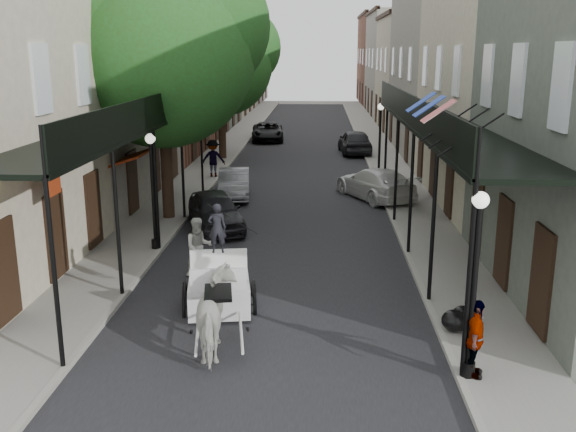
# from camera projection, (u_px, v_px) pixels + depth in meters

# --- Properties ---
(ground) EXTENTS (140.00, 140.00, 0.00)m
(ground) POSITION_uv_depth(u_px,v_px,m) (268.00, 333.00, 14.76)
(ground) COLOR gray
(ground) RESTS_ON ground
(road) EXTENTS (8.00, 90.00, 0.01)m
(road) POSITION_uv_depth(u_px,v_px,m) (298.00, 173.00, 34.10)
(road) COLOR black
(road) RESTS_ON ground
(sidewalk_left) EXTENTS (2.20, 90.00, 0.12)m
(sidewalk_left) POSITION_uv_depth(u_px,v_px,m) (204.00, 171.00, 34.32)
(sidewalk_left) COLOR gray
(sidewalk_left) RESTS_ON ground
(sidewalk_right) EXTENTS (2.20, 90.00, 0.12)m
(sidewalk_right) POSITION_uv_depth(u_px,v_px,m) (392.00, 173.00, 33.85)
(sidewalk_right) COLOR gray
(sidewalk_right) RESTS_ON ground
(building_row_left) EXTENTS (5.00, 80.00, 10.50)m
(building_row_left) POSITION_uv_depth(u_px,v_px,m) (175.00, 67.00, 42.86)
(building_row_left) COLOR beige
(building_row_left) RESTS_ON ground
(building_row_right) EXTENTS (5.00, 80.00, 10.50)m
(building_row_right) POSITION_uv_depth(u_px,v_px,m) (434.00, 67.00, 42.05)
(building_row_right) COLOR gray
(building_row_right) RESTS_ON ground
(gallery_left) EXTENTS (2.20, 18.05, 4.88)m
(gallery_left) POSITION_uv_depth(u_px,v_px,m) (136.00, 123.00, 20.72)
(gallery_left) COLOR black
(gallery_left) RESTS_ON sidewalk_left
(gallery_right) EXTENTS (2.20, 18.05, 4.88)m
(gallery_right) POSITION_uv_depth(u_px,v_px,m) (435.00, 124.00, 20.27)
(gallery_right) COLOR black
(gallery_right) RESTS_ON sidewalk_right
(tree_near) EXTENTS (7.31, 6.80, 9.63)m
(tree_near) POSITION_uv_depth(u_px,v_px,m) (173.00, 46.00, 23.18)
(tree_near) COLOR #382619
(tree_near) RESTS_ON sidewalk_left
(tree_far) EXTENTS (6.45, 6.00, 8.61)m
(tree_far) POSITION_uv_depth(u_px,v_px,m) (227.00, 59.00, 36.88)
(tree_far) COLOR #382619
(tree_far) RESTS_ON sidewalk_left
(lamppost_right_near) EXTENTS (0.32, 0.32, 3.71)m
(lamppost_right_near) POSITION_uv_depth(u_px,v_px,m) (474.00, 283.00, 12.12)
(lamppost_right_near) COLOR black
(lamppost_right_near) RESTS_ON sidewalk_right
(lamppost_left) EXTENTS (0.32, 0.32, 3.71)m
(lamppost_left) POSITION_uv_depth(u_px,v_px,m) (153.00, 190.00, 20.25)
(lamppost_left) COLOR black
(lamppost_left) RESTS_ON sidewalk_left
(lamppost_right_far) EXTENTS (0.32, 0.32, 3.71)m
(lamppost_right_far) POSITION_uv_depth(u_px,v_px,m) (380.00, 140.00, 31.46)
(lamppost_right_far) COLOR black
(lamppost_right_far) RESTS_ON sidewalk_right
(horse) EXTENTS (1.24, 2.18, 1.74)m
(horse) POSITION_uv_depth(u_px,v_px,m) (219.00, 314.00, 13.65)
(horse) COLOR beige
(horse) RESTS_ON ground
(carriage) EXTENTS (2.01, 2.76, 2.92)m
(carriage) POSITION_uv_depth(u_px,v_px,m) (219.00, 262.00, 16.21)
(carriage) COLOR black
(carriage) RESTS_ON ground
(pedestrian_walking) EXTENTS (1.02, 0.93, 1.71)m
(pedestrian_walking) POSITION_uv_depth(u_px,v_px,m) (199.00, 247.00, 18.38)
(pedestrian_walking) COLOR #B1B2A7
(pedestrian_walking) RESTS_ON ground
(pedestrian_sidewalk_left) EXTENTS (1.29, 0.85, 1.87)m
(pedestrian_sidewalk_left) POSITION_uv_depth(u_px,v_px,m) (213.00, 158.00, 32.25)
(pedestrian_sidewalk_left) COLOR gray
(pedestrian_sidewalk_left) RESTS_ON sidewalk_left
(pedestrian_sidewalk_right) EXTENTS (0.60, 0.99, 1.58)m
(pedestrian_sidewalk_right) POSITION_uv_depth(u_px,v_px,m) (475.00, 339.00, 12.40)
(pedestrian_sidewalk_right) COLOR gray
(pedestrian_sidewalk_right) RESTS_ON sidewalk_right
(car_left_near) EXTENTS (2.88, 4.39, 1.39)m
(car_left_near) POSITION_uv_depth(u_px,v_px,m) (215.00, 211.00, 23.22)
(car_left_near) COLOR black
(car_left_near) RESTS_ON ground
(car_left_mid) EXTENTS (1.72, 3.90, 1.25)m
(car_left_mid) POSITION_uv_depth(u_px,v_px,m) (234.00, 184.00, 28.27)
(car_left_mid) COLOR gray
(car_left_mid) RESTS_ON ground
(car_left_far) EXTENTS (2.57, 4.91, 1.32)m
(car_left_far) POSITION_uv_depth(u_px,v_px,m) (268.00, 132.00, 46.03)
(car_left_far) COLOR black
(car_left_far) RESTS_ON ground
(car_right_near) EXTENTS (3.73, 5.10, 1.37)m
(car_right_near) POSITION_uv_depth(u_px,v_px,m) (375.00, 184.00, 27.96)
(car_right_near) COLOR silver
(car_right_near) RESTS_ON ground
(car_right_far) EXTENTS (2.12, 4.62, 1.54)m
(car_right_far) POSITION_uv_depth(u_px,v_px,m) (355.00, 142.00, 40.18)
(car_right_far) COLOR black
(car_right_far) RESTS_ON ground
(trash_bags) EXTENTS (0.85, 1.00, 0.50)m
(trash_bags) POSITION_uv_depth(u_px,v_px,m) (458.00, 318.00, 14.72)
(trash_bags) COLOR black
(trash_bags) RESTS_ON sidewalk_right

